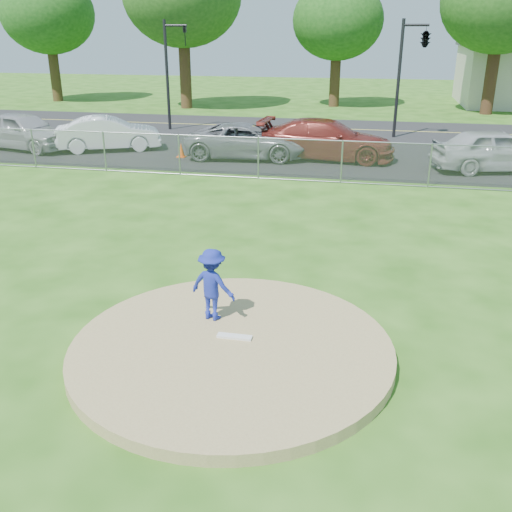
{
  "coord_description": "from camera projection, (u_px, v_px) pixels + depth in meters",
  "views": [
    {
      "loc": [
        2.1,
        -8.06,
        5.08
      ],
      "look_at": [
        0.0,
        2.0,
        1.0
      ],
      "focal_mm": 40.0,
      "sensor_mm": 36.0,
      "label": 1
    }
  ],
  "objects": [
    {
      "name": "ground",
      "position": [
        306.0,
        196.0,
        18.7
      ],
      "size": [
        120.0,
        120.0,
        0.0
      ],
      "primitive_type": "plane",
      "color": "#255612",
      "rests_on": "ground"
    },
    {
      "name": "pitchers_mound",
      "position": [
        232.0,
        349.0,
        9.57
      ],
      "size": [
        5.4,
        5.4,
        0.2
      ],
      "primitive_type": "cylinder",
      "color": "#9E8856",
      "rests_on": "ground"
    },
    {
      "name": "pitching_rubber",
      "position": [
        234.0,
        337.0,
        9.71
      ],
      "size": [
        0.6,
        0.15,
        0.04
      ],
      "primitive_type": "cube",
      "color": "white",
      "rests_on": "pitchers_mound"
    },
    {
      "name": "chain_link_fence",
      "position": [
        313.0,
        161.0,
        20.25
      ],
      "size": [
        40.0,
        0.06,
        1.5
      ],
      "primitive_type": "cube",
      "color": "gray",
      "rests_on": "ground"
    },
    {
      "name": "parking_lot",
      "position": [
        324.0,
        156.0,
        24.62
      ],
      "size": [
        50.0,
        8.0,
        0.01
      ],
      "primitive_type": "cube",
      "color": "black",
      "rests_on": "ground"
    },
    {
      "name": "street",
      "position": [
        337.0,
        129.0,
        31.44
      ],
      "size": [
        60.0,
        7.0,
        0.01
      ],
      "primitive_type": "cube",
      "color": "black",
      "rests_on": "ground"
    },
    {
      "name": "tree_far_left",
      "position": [
        46.0,
        1.0,
        41.19
      ],
      "size": [
        6.72,
        6.72,
        10.74
      ],
      "color": "#372714",
      "rests_on": "ground"
    },
    {
      "name": "tree_center",
      "position": [
        338.0,
        8.0,
        38.34
      ],
      "size": [
        6.16,
        6.16,
        9.84
      ],
      "color": "#3C2615",
      "rests_on": "ground"
    },
    {
      "name": "traffic_signal_left",
      "position": [
        171.0,
        65.0,
        30.04
      ],
      "size": [
        1.28,
        0.2,
        5.6
      ],
      "color": "black",
      "rests_on": "ground"
    },
    {
      "name": "traffic_signal_center",
      "position": [
        423.0,
        41.0,
        27.17
      ],
      "size": [
        1.42,
        2.48,
        5.6
      ],
      "color": "black",
      "rests_on": "ground"
    },
    {
      "name": "pitcher",
      "position": [
        212.0,
        285.0,
        10.14
      ],
      "size": [
        0.96,
        0.71,
        1.33
      ],
      "primitive_type": "imported",
      "rotation": [
        0.0,
        0.0,
        2.87
      ],
      "color": "navy",
      "rests_on": "pitchers_mound"
    },
    {
      "name": "traffic_cone",
      "position": [
        181.0,
        150.0,
        24.34
      ],
      "size": [
        0.31,
        0.31,
        0.6
      ],
      "primitive_type": "cone",
      "color": "#FC5A0D",
      "rests_on": "parking_lot"
    },
    {
      "name": "parked_car_silver",
      "position": [
        23.0,
        131.0,
        25.75
      ],
      "size": [
        5.2,
        3.07,
        1.66
      ],
      "primitive_type": "imported",
      "rotation": [
        0.0,
        0.0,
        1.33
      ],
      "color": "#A3A3A7",
      "rests_on": "parking_lot"
    },
    {
      "name": "parked_car_white",
      "position": [
        109.0,
        134.0,
        25.56
      ],
      "size": [
        4.79,
        3.35,
        1.5
      ],
      "primitive_type": "imported",
      "rotation": [
        0.0,
        0.0,
        2.01
      ],
      "color": "white",
      "rests_on": "parking_lot"
    },
    {
      "name": "parked_car_gray",
      "position": [
        247.0,
        141.0,
        24.02
      ],
      "size": [
        5.31,
        2.76,
        1.43
      ],
      "primitive_type": "imported",
      "rotation": [
        0.0,
        0.0,
        1.65
      ],
      "color": "gray",
      "rests_on": "parking_lot"
    },
    {
      "name": "parked_car_darkred",
      "position": [
        327.0,
        139.0,
        23.79
      ],
      "size": [
        5.76,
        2.62,
        1.63
      ],
      "primitive_type": "imported",
      "rotation": [
        0.0,
        0.0,
        1.51
      ],
      "color": "maroon",
      "rests_on": "parking_lot"
    },
    {
      "name": "parked_car_pearl",
      "position": [
        496.0,
        150.0,
        21.74
      ],
      "size": [
        5.06,
        3.02,
        1.61
      ],
      "primitive_type": "imported",
      "rotation": [
        0.0,
        0.0,
        1.82
      ],
      "color": "#BCBEC0",
      "rests_on": "parking_lot"
    }
  ]
}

